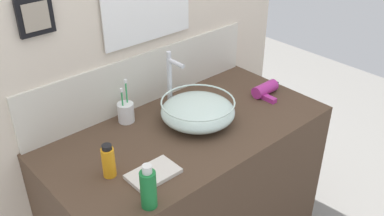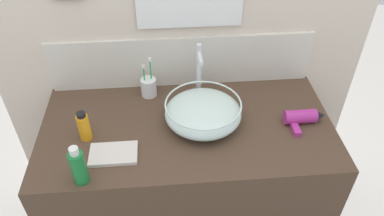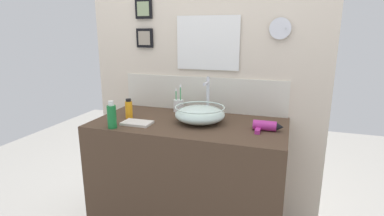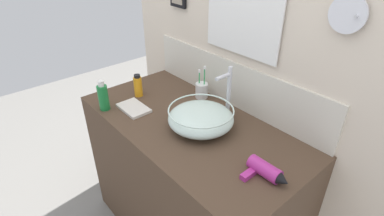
% 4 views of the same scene
% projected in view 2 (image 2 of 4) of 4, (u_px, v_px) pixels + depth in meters
% --- Properties ---
extents(vanity_counter, '(1.29, 0.64, 0.90)m').
position_uv_depth(vanity_counter, '(188.00, 189.00, 1.94)').
color(vanity_counter, '#4C3828').
rests_on(vanity_counter, ground).
extents(back_panel, '(1.81, 0.10, 2.59)m').
position_uv_depth(back_panel, '(180.00, 8.00, 1.67)').
color(back_panel, beige).
rests_on(back_panel, ground).
extents(glass_bowl_sink, '(0.34, 0.34, 0.11)m').
position_uv_depth(glass_bowl_sink, '(203.00, 112.00, 1.63)').
color(glass_bowl_sink, silver).
rests_on(glass_bowl_sink, vanity_counter).
extents(faucet, '(0.02, 0.11, 0.28)m').
position_uv_depth(faucet, '(199.00, 69.00, 1.71)').
color(faucet, silver).
rests_on(faucet, vanity_counter).
extents(hair_drier, '(0.18, 0.13, 0.06)m').
position_uv_depth(hair_drier, '(303.00, 117.00, 1.65)').
color(hair_drier, '#B22D8C').
rests_on(hair_drier, vanity_counter).
extents(toothbrush_cup, '(0.07, 0.07, 0.21)m').
position_uv_depth(toothbrush_cup, '(149.00, 87.00, 1.80)').
color(toothbrush_cup, white).
rests_on(toothbrush_cup, vanity_counter).
extents(lotion_bottle, '(0.06, 0.06, 0.18)m').
position_uv_depth(lotion_bottle, '(78.00, 167.00, 1.37)').
color(lotion_bottle, '#197233').
rests_on(lotion_bottle, vanity_counter).
extents(spray_bottle, '(0.05, 0.05, 0.14)m').
position_uv_depth(spray_bottle, '(84.00, 127.00, 1.55)').
color(spray_bottle, orange).
rests_on(spray_bottle, vanity_counter).
extents(hand_towel, '(0.19, 0.12, 0.02)m').
position_uv_depth(hand_towel, '(113.00, 154.00, 1.51)').
color(hand_towel, silver).
rests_on(hand_towel, vanity_counter).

